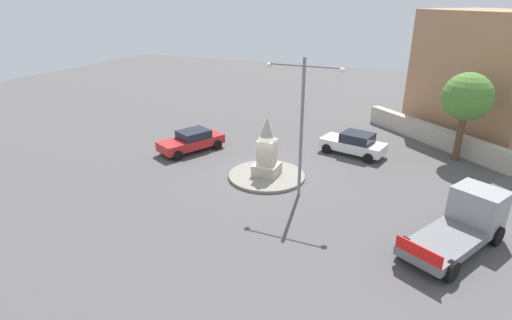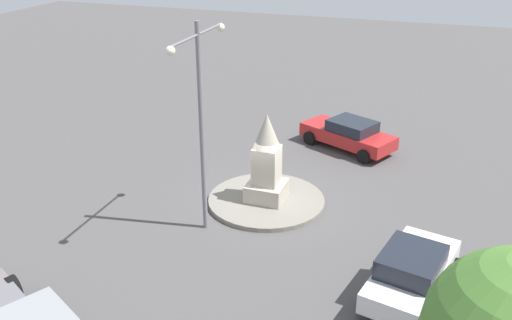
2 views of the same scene
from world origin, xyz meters
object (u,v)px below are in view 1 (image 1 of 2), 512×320
Objects in this scene: truck_grey_passing at (465,222)px; corner_building at (489,76)px; streetlamp at (302,114)px; car_red_far_side at (192,141)px; car_white_waiting at (354,143)px; monument at (267,150)px; tree_near_wall at (467,98)px.

truck_grey_passing is 16.87m from corner_building.
streetlamp is 1.52× the size of car_red_far_side.
car_red_far_side is at bearing -146.71° from corner_building.
car_white_waiting is at bearing 20.29° from car_red_far_side.
monument is 12.66m from tree_near_wall.
car_red_far_side is 10.75m from car_white_waiting.
car_white_waiting is (1.44, 7.08, -3.63)m from streetlamp.
truck_grey_passing is at bearing -89.47° from tree_near_wall.
corner_building reaches higher than truck_grey_passing.
monument is 6.89m from car_white_waiting.
car_white_waiting is 10.57m from truck_grey_passing.
streetlamp is at bearing -101.46° from car_white_waiting.
monument is at bearing -124.27° from car_white_waiting.
streetlamp reaches higher than car_white_waiting.
corner_building is at bearing 45.89° from car_white_waiting.
corner_building reaches higher than streetlamp.
monument is 0.37× the size of corner_building.
corner_building is at bearing 49.64° from monument.
corner_building is (7.71, 7.95, 3.65)m from car_white_waiting.
streetlamp is at bearing -121.31° from corner_building.
car_white_waiting is (3.85, 5.65, -0.91)m from monument.
car_red_far_side is 0.84× the size of truck_grey_passing.
truck_grey_passing is (6.26, -8.51, 0.25)m from car_white_waiting.
streetlamp reaches higher than truck_grey_passing.
monument is at bearing -130.36° from corner_building.
car_white_waiting is 7.18m from tree_near_wall.
monument reaches higher than car_white_waiting.
truck_grey_passing is (10.11, -2.86, -0.66)m from monument.
tree_near_wall reaches higher than car_red_far_side.
monument is 0.77× the size of car_white_waiting.
car_red_far_side is 21.59m from corner_building.
car_white_waiting is at bearing -164.24° from tree_near_wall.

